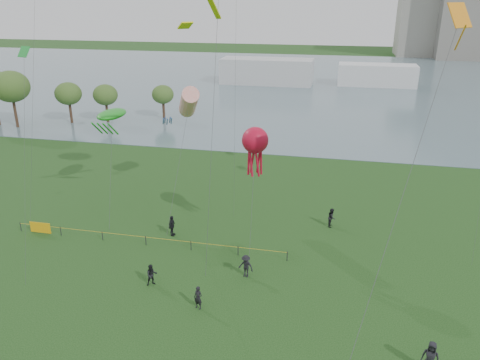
# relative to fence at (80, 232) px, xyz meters

# --- Properties ---
(lake) EXTENTS (400.00, 120.00, 0.08)m
(lake) POSITION_rel_fence_xyz_m (15.05, 86.49, -0.53)
(lake) COLOR slate
(lake) RESTS_ON ground_plane
(building_mid) EXTENTS (20.00, 20.00, 38.00)m
(building_mid) POSITION_rel_fence_xyz_m (61.05, 148.49, 18.45)
(building_mid) COLOR slate
(building_mid) RESTS_ON ground_plane
(building_low) EXTENTS (16.00, 18.00, 28.00)m
(building_low) POSITION_rel_fence_xyz_m (47.05, 154.49, 13.45)
(building_low) COLOR gray
(building_low) RESTS_ON ground_plane
(pavilion_left) EXTENTS (22.00, 8.00, 6.00)m
(pavilion_left) POSITION_rel_fence_xyz_m (3.05, 81.49, 2.45)
(pavilion_left) COLOR silver
(pavilion_left) RESTS_ON ground_plane
(pavilion_right) EXTENTS (18.00, 7.00, 5.00)m
(pavilion_right) POSITION_rel_fence_xyz_m (29.05, 84.49, 1.95)
(pavilion_right) COLOR silver
(pavilion_right) RESTS_ON ground_plane
(trees) EXTENTS (29.71, 15.33, 9.04)m
(trees) POSITION_rel_fence_xyz_m (-26.57, 34.31, 5.33)
(trees) COLOR #382519
(trees) RESTS_ON ground_plane
(fence) EXTENTS (24.07, 0.07, 1.05)m
(fence) POSITION_rel_fence_xyz_m (0.00, 0.00, 0.00)
(fence) COLOR black
(fence) RESTS_ON ground_plane
(spectator_a) EXTENTS (1.01, 0.96, 1.65)m
(spectator_a) POSITION_rel_fence_xyz_m (8.91, -5.42, 0.27)
(spectator_a) COLOR black
(spectator_a) RESTS_ON ground_plane
(spectator_b) EXTENTS (1.27, 0.90, 1.79)m
(spectator_b) POSITION_rel_fence_xyz_m (15.36, -2.89, 0.34)
(spectator_b) COLOR black
(spectator_b) RESTS_ON ground_plane
(spectator_c) EXTENTS (0.54, 1.12, 1.87)m
(spectator_c) POSITION_rel_fence_xyz_m (7.70, 2.12, 0.38)
(spectator_c) COLOR black
(spectator_c) RESTS_ON ground_plane
(spectator_d) EXTENTS (1.09, 0.87, 1.95)m
(spectator_d) POSITION_rel_fence_xyz_m (27.32, -10.06, 0.42)
(spectator_d) COLOR black
(spectator_d) RESTS_ON ground_plane
(spectator_f) EXTENTS (0.69, 0.55, 1.66)m
(spectator_f) POSITION_rel_fence_xyz_m (13.03, -7.36, 0.27)
(spectator_f) COLOR black
(spectator_f) RESTS_ON ground_plane
(spectator_g) EXTENTS (0.76, 0.93, 1.76)m
(spectator_g) POSITION_rel_fence_xyz_m (21.33, 6.95, 0.33)
(spectator_g) COLOR black
(spectator_g) RESTS_ON ground_plane
(kite_windsock) EXTENTS (4.15, 10.12, 12.12)m
(kite_windsock) POSITION_rel_fence_xyz_m (7.14, 9.65, 9.72)
(kite_windsock) COLOR #3F3F42
(kite_creature) EXTENTS (2.97, 8.13, 9.56)m
(kite_creature) POSITION_rel_fence_xyz_m (-0.07, 7.90, 8.57)
(kite_creature) COLOR #3F3F42
(kite_octopus) EXTENTS (2.12, 5.09, 10.14)m
(kite_octopus) POSITION_rel_fence_xyz_m (14.95, 2.50, 8.44)
(kite_octopus) COLOR #3F3F42
(kite_delta) EXTENTS (6.21, 12.83, 19.35)m
(kite_delta) POSITION_rel_fence_xyz_m (26.44, -7.06, 17.01)
(kite_delta) COLOR #3F3F42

